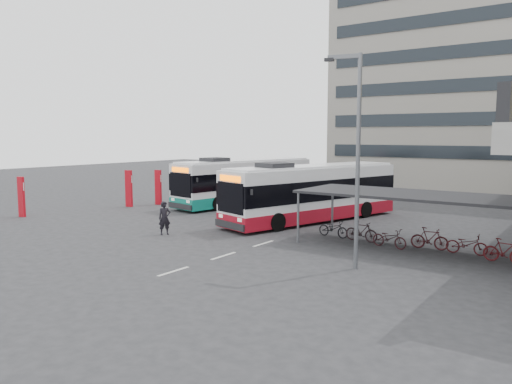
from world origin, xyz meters
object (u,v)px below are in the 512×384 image
Objects in this scene: bus_main at (313,193)px; bus_teal at (245,182)px; lamp_post at (355,148)px; pedestrian at (165,218)px.

bus_main reaches higher than bus_teal.
pedestrian is at bearing 164.85° from lamp_post.
bus_teal is 12.49m from pedestrian.
lamp_post is (10.77, -0.45, 3.79)m from pedestrian.
bus_teal is at bearing 46.71° from pedestrian.
pedestrian is 11.43m from lamp_post.
bus_main is at bearing 2.64° from pedestrian.
bus_main reaches higher than pedestrian.
bus_main is 8.67m from bus_teal.
bus_main is 7.15× the size of pedestrian.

